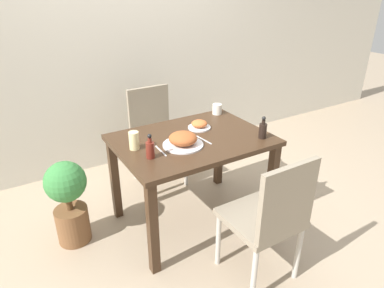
{
  "coord_description": "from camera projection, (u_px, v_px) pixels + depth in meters",
  "views": [
    {
      "loc": [
        -1.17,
        -1.94,
        1.75
      ],
      "look_at": [
        0.0,
        0.0,
        0.67
      ],
      "focal_mm": 32.0,
      "sensor_mm": 36.0,
      "label": 1
    }
  ],
  "objects": [
    {
      "name": "ground_plane",
      "position": [
        192.0,
        218.0,
        2.8
      ],
      "size": [
        16.0,
        16.0,
        0.0
      ],
      "primitive_type": "plane",
      "color": "tan"
    },
    {
      "name": "food_plate",
      "position": [
        183.0,
        140.0,
        2.35
      ],
      "size": [
        0.28,
        0.28,
        0.1
      ],
      "color": "white",
      "rests_on": "dining_table"
    },
    {
      "name": "potted_plant_left",
      "position": [
        68.0,
        199.0,
        2.41
      ],
      "size": [
        0.29,
        0.29,
        0.65
      ],
      "color": "brown",
      "rests_on": "ground_plane"
    },
    {
      "name": "side_plate",
      "position": [
        199.0,
        125.0,
        2.64
      ],
      "size": [
        0.17,
        0.17,
        0.06
      ],
      "color": "white",
      "rests_on": "dining_table"
    },
    {
      "name": "fork_utensil",
      "position": [
        161.0,
        151.0,
        2.29
      ],
      "size": [
        0.02,
        0.17,
        0.0
      ],
      "rotation": [
        0.0,
        0.0,
        1.53
      ],
      "color": "silver",
      "rests_on": "dining_table"
    },
    {
      "name": "dining_table",
      "position": [
        192.0,
        151.0,
        2.53
      ],
      "size": [
        1.1,
        0.8,
        0.72
      ],
      "color": "#3D2819",
      "rests_on": "ground_plane"
    },
    {
      "name": "chair_far",
      "position": [
        155.0,
        131.0,
        3.16
      ],
      "size": [
        0.42,
        0.42,
        0.89
      ],
      "color": "gray",
      "rests_on": "ground_plane"
    },
    {
      "name": "wall_back",
      "position": [
        122.0,
        34.0,
        3.23
      ],
      "size": [
        8.0,
        0.05,
        2.6
      ],
      "color": "beige",
      "rests_on": "ground_plane"
    },
    {
      "name": "chair_near",
      "position": [
        270.0,
        215.0,
        2.02
      ],
      "size": [
        0.42,
        0.42,
        0.89
      ],
      "rotation": [
        0.0,
        0.0,
        3.14
      ],
      "color": "gray",
      "rests_on": "ground_plane"
    },
    {
      "name": "juice_glass",
      "position": [
        134.0,
        141.0,
        2.3
      ],
      "size": [
        0.07,
        0.07,
        0.12
      ],
      "color": "beige",
      "rests_on": "dining_table"
    },
    {
      "name": "drink_cup",
      "position": [
        217.0,
        109.0,
        2.92
      ],
      "size": [
        0.08,
        0.08,
        0.09
      ],
      "color": "silver",
      "rests_on": "dining_table"
    },
    {
      "name": "condiment_bottle",
      "position": [
        263.0,
        130.0,
        2.46
      ],
      "size": [
        0.06,
        0.06,
        0.17
      ],
      "color": "black",
      "rests_on": "dining_table"
    },
    {
      "name": "spoon_utensil",
      "position": [
        204.0,
        140.0,
        2.45
      ],
      "size": [
        0.03,
        0.17,
        0.0
      ],
      "rotation": [
        0.0,
        0.0,
        1.67
      ],
      "color": "silver",
      "rests_on": "dining_table"
    },
    {
      "name": "sauce_bottle",
      "position": [
        150.0,
        149.0,
        2.18
      ],
      "size": [
        0.06,
        0.06,
        0.17
      ],
      "color": "maroon",
      "rests_on": "dining_table"
    }
  ]
}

